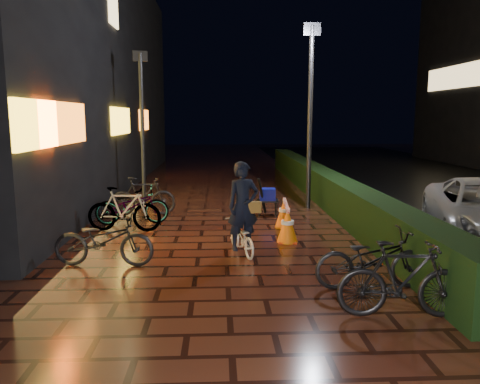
{
  "coord_description": "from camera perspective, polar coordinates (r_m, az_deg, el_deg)",
  "views": [
    {
      "loc": [
        -0.14,
        -7.25,
        2.73
      ],
      "look_at": [
        0.33,
        2.9,
        1.1
      ],
      "focal_mm": 35.0,
      "sensor_mm": 36.0,
      "label": 1
    }
  ],
  "objects": [
    {
      "name": "cart_assembly",
      "position": [
        12.99,
        3.31,
        -0.46
      ],
      "size": [
        0.63,
        0.61,
        1.12
      ],
      "color": "black",
      "rests_on": "ground"
    },
    {
      "name": "hedge",
      "position": [
        15.79,
        9.97,
        0.86
      ],
      "size": [
        0.7,
        20.0,
        1.0
      ],
      "primitive_type": "cube",
      "color": "black",
      "rests_on": "ground"
    },
    {
      "name": "parked_bikes_hedge",
      "position": [
        7.39,
        17.28,
        -8.79
      ],
      "size": [
        1.91,
        1.79,
        1.08
      ],
      "color": "black",
      "rests_on": "ground"
    },
    {
      "name": "lamp_post_hedge",
      "position": [
        14.03,
        8.54,
        9.97
      ],
      "size": [
        0.52,
        0.16,
        5.38
      ],
      "color": "black",
      "rests_on": "ground"
    },
    {
      "name": "lamp_post_sf",
      "position": [
        15.33,
        -11.83,
        8.52
      ],
      "size": [
        0.46,
        0.16,
        4.76
      ],
      "color": "black",
      "rests_on": "ground"
    },
    {
      "name": "cyclist",
      "position": [
        9.31,
        0.29,
        -3.5
      ],
      "size": [
        0.81,
        1.38,
        1.88
      ],
      "color": "white",
      "rests_on": "ground"
    },
    {
      "name": "ground",
      "position": [
        7.75,
        -1.46,
        -11.53
      ],
      "size": [
        80.0,
        80.0,
        0.0
      ],
      "primitive_type": "plane",
      "color": "#381911",
      "rests_on": "ground"
    },
    {
      "name": "parked_bikes_storefront",
      "position": [
        11.48,
        -13.59,
        -2.28
      ],
      "size": [
        2.03,
        5.27,
        1.08
      ],
      "color": "black",
      "rests_on": "ground"
    },
    {
      "name": "traffic_barrier",
      "position": [
        11.04,
        5.6,
        -3.27
      ],
      "size": [
        0.59,
        1.84,
        0.74
      ],
      "color": "orange",
      "rests_on": "ground"
    }
  ]
}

